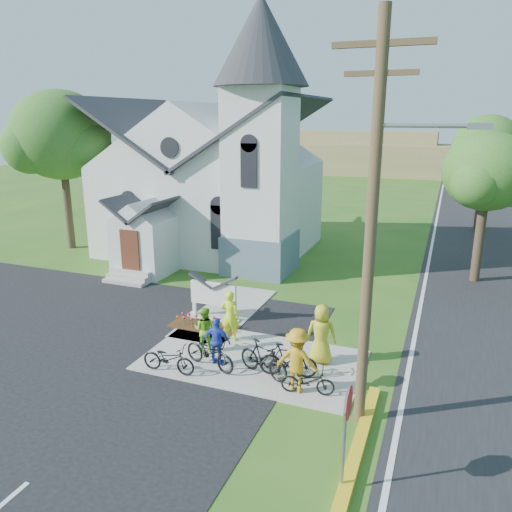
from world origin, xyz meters
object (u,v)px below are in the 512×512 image
at_px(church_sign, 213,294).
at_px(cyclist_2, 217,341).
at_px(utility_pole, 374,218).
at_px(stop_sign, 347,417).
at_px(bike_3, 288,360).
at_px(cyclist_1, 205,329).
at_px(bike_4, 308,381).
at_px(cyclist_0, 230,316).
at_px(bike_1, 263,359).
at_px(cyclist_3, 297,360).
at_px(bike_0, 169,359).
at_px(bike_2, 210,352).
at_px(cyclist_4, 321,334).

xyz_separation_m(church_sign, cyclist_2, (1.76, -3.37, -0.19)).
bearing_deg(cyclist_2, utility_pole, 165.83).
height_order(stop_sign, bike_3, stop_sign).
distance_m(utility_pole, cyclist_1, 7.55).
bearing_deg(bike_4, cyclist_0, 44.77).
height_order(stop_sign, bike_4, stop_sign).
relative_size(stop_sign, bike_4, 1.62).
bearing_deg(stop_sign, utility_pole, 91.49).
bearing_deg(bike_1, church_sign, 64.63).
distance_m(cyclist_0, cyclist_3, 3.98).
xyz_separation_m(utility_pole, stop_sign, (0.07, -2.70, -3.62)).
bearing_deg(bike_1, bike_3, -51.67).
xyz_separation_m(bike_0, bike_4, (4.33, 0.35, -0.06)).
xyz_separation_m(cyclist_0, cyclist_3, (3.17, -2.42, 0.05)).
relative_size(utility_pole, cyclist_0, 5.48).
height_order(cyclist_1, bike_2, cyclist_1).
relative_size(cyclist_2, bike_3, 0.88).
bearing_deg(bike_4, cyclist_1, 60.20).
height_order(stop_sign, cyclist_0, stop_sign).
xyz_separation_m(bike_2, cyclist_4, (3.16, 1.59, 0.47)).
height_order(church_sign, utility_pole, utility_pole).
distance_m(cyclist_3, cyclist_4, 1.94).
xyz_separation_m(utility_pole, bike_4, (-1.65, 0.65, -4.95)).
bearing_deg(cyclist_2, church_sign, -61.09).
bearing_deg(cyclist_1, bike_0, 71.40).
height_order(cyclist_1, bike_1, cyclist_1).
distance_m(utility_pole, bike_0, 7.73).
relative_size(bike_0, bike_3, 0.98).
relative_size(cyclist_1, cyclist_4, 0.78).
bearing_deg(cyclist_1, cyclist_4, -179.46).
height_order(bike_3, cyclist_4, cyclist_4).
bearing_deg(bike_2, church_sign, 40.83).
bearing_deg(bike_1, cyclist_4, -22.86).
height_order(utility_pole, cyclist_0, utility_pole).
distance_m(cyclist_0, bike_3, 3.22).
xyz_separation_m(stop_sign, cyclist_2, (-4.88, 4.03, -0.95)).
relative_size(bike_1, bike_4, 1.21).
relative_size(bike_1, cyclist_3, 0.97).
xyz_separation_m(stop_sign, cyclist_4, (-1.84, 5.33, -0.75)).
xyz_separation_m(bike_1, bike_4, (1.53, -0.51, -0.16)).
distance_m(cyclist_3, bike_4, 0.65).
height_order(bike_0, bike_3, bike_3).
distance_m(cyclist_0, bike_4, 4.32).
xyz_separation_m(cyclist_1, bike_2, (0.70, -1.04, -0.25)).
height_order(church_sign, cyclist_1, church_sign).
bearing_deg(cyclist_3, cyclist_4, -95.10).
distance_m(cyclist_1, bike_4, 4.24).
bearing_deg(bike_2, utility_pole, -85.19).
bearing_deg(bike_1, utility_pole, -89.08).
bearing_deg(bike_1, cyclist_1, 90.34).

